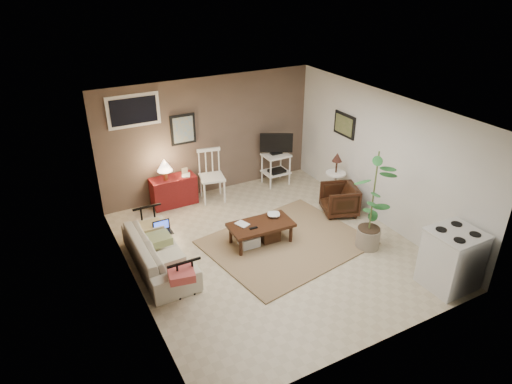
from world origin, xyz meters
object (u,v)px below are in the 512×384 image
tv_stand (276,158)px  spindle_chair (212,177)px  coffee_table (260,232)px  red_console (173,188)px  side_table (336,172)px  armchair (340,199)px  potted_plant (373,198)px  stove (452,259)px  sofa (158,247)px

tv_stand → spindle_chair: bearing=-179.8°
coffee_table → red_console: 2.22m
side_table → armchair: 0.60m
coffee_table → armchair: bearing=6.3°
coffee_table → red_console: bearing=112.3°
coffee_table → potted_plant: size_ratio=0.63×
coffee_table → armchair: 1.84m
spindle_chair → stove: (2.00, -4.21, -0.02)m
sofa → potted_plant: size_ratio=1.05×
spindle_chair → tv_stand: tv_stand is taller
sofa → red_console: bearing=-25.2°
red_console → spindle_chair: spindle_chair is taller
coffee_table → potted_plant: potted_plant is taller
side_table → armchair: (-0.22, -0.45, -0.33)m
armchair → stove: (0.10, -2.51, 0.15)m
armchair → spindle_chair: bearing=-112.2°
red_console → side_table: bearing=-25.8°
coffee_table → side_table: side_table is taller
sofa → armchair: size_ratio=2.91×
coffee_table → sofa: (-1.72, 0.18, 0.13)m
spindle_chair → potted_plant: bearing=-60.4°
spindle_chair → potted_plant: potted_plant is taller
red_console → potted_plant: potted_plant is taller
coffee_table → potted_plant: bearing=-31.7°
sofa → spindle_chair: spindle_chair is taller
spindle_chair → tv_stand: (1.50, 0.01, 0.12)m
coffee_table → red_console: red_console is taller
coffee_table → tv_stand: bearing=53.1°
red_console → potted_plant: size_ratio=0.57×
red_console → spindle_chair: bearing=-11.2°
sofa → red_console: size_ratio=1.83×
potted_plant → armchair: bearing=76.4°
sofa → spindle_chair: size_ratio=1.79×
sofa → tv_stand: 3.60m
coffee_table → armchair: (1.83, 0.20, 0.09)m
sofa → side_table: bearing=-82.9°
spindle_chair → side_table: 2.47m
side_table → stove: bearing=-92.4°
tv_stand → side_table: size_ratio=1.10×
red_console → tv_stand: (2.27, -0.15, 0.26)m
sofa → potted_plant: potted_plant is taller
armchair → stove: size_ratio=0.68×
spindle_chair → armchair: spindle_chair is taller
red_console → armchair: size_ratio=1.59×
armchair → coffee_table: bearing=-64.1°
sofa → spindle_chair: bearing=-43.9°
armchair → stove: stove is taller
sofa → tv_stand: tv_stand is taller
red_console → armchair: (2.67, -1.85, -0.03)m
coffee_table → potted_plant: (1.55, -0.95, 0.71)m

